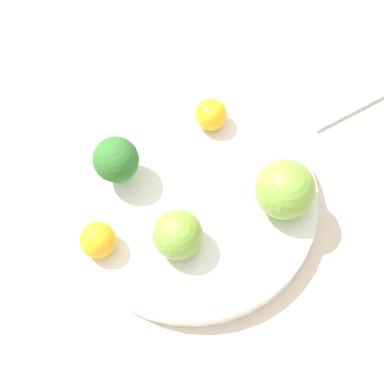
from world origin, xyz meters
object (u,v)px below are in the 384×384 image
Objects in this scene: bowl at (192,201)px; napkin at (334,67)px; apple_red at (285,190)px; orange_back at (98,240)px; broccoli at (116,160)px; orange_front at (211,114)px; apple_green at (178,235)px.

napkin is at bearing 33.21° from bowl.
apple_red is 0.19m from orange_back.
orange_front is at bearing 20.09° from broccoli.
orange_front is at bearing 63.32° from bowl.
apple_red reaches higher than orange_back.
bowl is 1.57× the size of napkin.
orange_back is (-0.19, -0.00, -0.01)m from apple_red.
broccoli is 1.71× the size of orange_front.
broccoli is at bearing 149.10° from bowl.
broccoli is at bearing 155.95° from apple_red.
apple_green is 0.08m from orange_back.
bowl is 0.09m from broccoli.
orange_back is at bearing -178.85° from apple_red.
orange_front is at bearing 113.18° from apple_red.
apple_green reaches higher than napkin.
bowl is at bearing -116.68° from orange_front.
apple_red is at bearing -125.99° from napkin.
orange_front is at bearing 38.46° from orange_back.
bowl is at bearing -146.79° from napkin.
napkin is (0.12, 0.17, -0.05)m from apple_red.
broccoli is 0.10m from apple_green.
apple_red is 1.75× the size of orange_front.
bowl is 4.41× the size of broccoli.
apple_red is at bearing -66.82° from orange_front.
apple_red is 0.12m from orange_front.
orange_back is at bearing -151.49° from napkin.
broccoli is 0.08m from orange_back.
apple_red is at bearing 9.64° from apple_green.
broccoli reaches higher than orange_back.
orange_back is at bearing -114.57° from broccoli.
broccoli reaches higher than apple_green.
bowl reaches higher than napkin.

